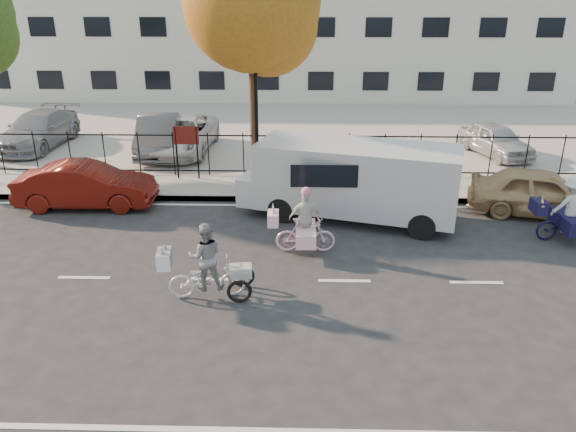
{
  "coord_description": "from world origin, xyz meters",
  "views": [
    {
      "loc": [
        2.0,
        -11.3,
        6.25
      ],
      "look_at": [
        1.68,
        1.2,
        1.1
      ],
      "focal_mm": 35.0,
      "sensor_mm": 36.0,
      "label": 1
    }
  ],
  "objects_px": {
    "gold_sedan": "(541,193)",
    "lot_car_a": "(38,130)",
    "bull_bike": "(569,216)",
    "red_sedan": "(86,185)",
    "lot_car_b": "(182,135)",
    "lamppost": "(256,91)",
    "white_van": "(353,178)",
    "unicorn_bike": "(304,228)",
    "zebra_trike": "(207,269)",
    "lot_car_c": "(158,135)",
    "lot_car_d": "(495,140)"
  },
  "relations": [
    {
      "from": "lamppost",
      "to": "lot_car_c",
      "type": "bearing_deg",
      "value": 142.28
    },
    {
      "from": "lot_car_b",
      "to": "lot_car_a",
      "type": "bearing_deg",
      "value": 175.94
    },
    {
      "from": "lot_car_a",
      "to": "lot_car_c",
      "type": "relative_size",
      "value": 1.09
    },
    {
      "from": "lot_car_b",
      "to": "bull_bike",
      "type": "bearing_deg",
      "value": -31.42
    },
    {
      "from": "lot_car_b",
      "to": "lamppost",
      "type": "bearing_deg",
      "value": -43.95
    },
    {
      "from": "zebra_trike",
      "to": "lot_car_c",
      "type": "xyz_separation_m",
      "value": [
        -3.62,
        10.73,
        0.2
      ]
    },
    {
      "from": "white_van",
      "to": "lot_car_c",
      "type": "height_order",
      "value": "white_van"
    },
    {
      "from": "bull_bike",
      "to": "lot_car_a",
      "type": "bearing_deg",
      "value": 61.97
    },
    {
      "from": "red_sedan",
      "to": "lot_car_d",
      "type": "height_order",
      "value": "lot_car_d"
    },
    {
      "from": "white_van",
      "to": "lot_car_b",
      "type": "relative_size",
      "value": 1.34
    },
    {
      "from": "red_sedan",
      "to": "lot_car_c",
      "type": "bearing_deg",
      "value": -10.7
    },
    {
      "from": "zebra_trike",
      "to": "lot_car_d",
      "type": "relative_size",
      "value": 0.57
    },
    {
      "from": "white_van",
      "to": "red_sedan",
      "type": "distance_m",
      "value": 7.99
    },
    {
      "from": "red_sedan",
      "to": "lot_car_b",
      "type": "xyz_separation_m",
      "value": [
        1.78,
        5.62,
        0.15
      ]
    },
    {
      "from": "lot_car_a",
      "to": "lot_car_b",
      "type": "relative_size",
      "value": 0.97
    },
    {
      "from": "zebra_trike",
      "to": "unicorn_bike",
      "type": "relative_size",
      "value": 1.17
    },
    {
      "from": "red_sedan",
      "to": "gold_sedan",
      "type": "relative_size",
      "value": 1.01
    },
    {
      "from": "lamppost",
      "to": "lot_car_a",
      "type": "relative_size",
      "value": 0.91
    },
    {
      "from": "unicorn_bike",
      "to": "white_van",
      "type": "bearing_deg",
      "value": -31.5
    },
    {
      "from": "unicorn_bike",
      "to": "gold_sedan",
      "type": "relative_size",
      "value": 0.43
    },
    {
      "from": "red_sedan",
      "to": "lot_car_a",
      "type": "distance_m",
      "value": 7.54
    },
    {
      "from": "lot_car_d",
      "to": "zebra_trike",
      "type": "bearing_deg",
      "value": -149.38
    },
    {
      "from": "lamppost",
      "to": "bull_bike",
      "type": "bearing_deg",
      "value": -27.39
    },
    {
      "from": "white_van",
      "to": "lot_car_d",
      "type": "xyz_separation_m",
      "value": [
        6.0,
        6.15,
        -0.44
      ]
    },
    {
      "from": "lamppost",
      "to": "red_sedan",
      "type": "relative_size",
      "value": 1.06
    },
    {
      "from": "zebra_trike",
      "to": "lot_car_c",
      "type": "height_order",
      "value": "zebra_trike"
    },
    {
      "from": "lot_car_d",
      "to": "gold_sedan",
      "type": "bearing_deg",
      "value": -112.72
    },
    {
      "from": "zebra_trike",
      "to": "lot_car_b",
      "type": "height_order",
      "value": "zebra_trike"
    },
    {
      "from": "lot_car_c",
      "to": "bull_bike",
      "type": "bearing_deg",
      "value": -39.74
    },
    {
      "from": "unicorn_bike",
      "to": "lot_car_d",
      "type": "bearing_deg",
      "value": -41.7
    },
    {
      "from": "gold_sedan",
      "to": "lot_car_c",
      "type": "bearing_deg",
      "value": 80.34
    },
    {
      "from": "gold_sedan",
      "to": "unicorn_bike",
      "type": "bearing_deg",
      "value": 126.18
    },
    {
      "from": "unicorn_bike",
      "to": "lot_car_b",
      "type": "relative_size",
      "value": 0.35
    },
    {
      "from": "white_van",
      "to": "lot_car_b",
      "type": "xyz_separation_m",
      "value": [
        -6.16,
        6.32,
        -0.37
      ]
    },
    {
      "from": "lot_car_b",
      "to": "white_van",
      "type": "bearing_deg",
      "value": -43.73
    },
    {
      "from": "unicorn_bike",
      "to": "lot_car_b",
      "type": "distance_m",
      "value": 9.85
    },
    {
      "from": "red_sedan",
      "to": "lot_car_d",
      "type": "distance_m",
      "value": 14.96
    },
    {
      "from": "red_sedan",
      "to": "gold_sedan",
      "type": "xyz_separation_m",
      "value": [
        13.45,
        -0.33,
        0.02
      ]
    },
    {
      "from": "gold_sedan",
      "to": "lot_car_b",
      "type": "relative_size",
      "value": 0.83
    },
    {
      "from": "bull_bike",
      "to": "red_sedan",
      "type": "height_order",
      "value": "bull_bike"
    },
    {
      "from": "lamppost",
      "to": "zebra_trike",
      "type": "height_order",
      "value": "lamppost"
    },
    {
      "from": "gold_sedan",
      "to": "lot_car_b",
      "type": "bearing_deg",
      "value": 78.14
    },
    {
      "from": "red_sedan",
      "to": "lot_car_b",
      "type": "relative_size",
      "value": 0.84
    },
    {
      "from": "lamppost",
      "to": "white_van",
      "type": "height_order",
      "value": "lamppost"
    },
    {
      "from": "gold_sedan",
      "to": "lot_car_a",
      "type": "relative_size",
      "value": 0.86
    },
    {
      "from": "zebra_trike",
      "to": "white_van",
      "type": "relative_size",
      "value": 0.31
    },
    {
      "from": "lot_car_a",
      "to": "lot_car_d",
      "type": "height_order",
      "value": "lot_car_a"
    },
    {
      "from": "lamppost",
      "to": "lot_car_d",
      "type": "height_order",
      "value": "lamppost"
    },
    {
      "from": "bull_bike",
      "to": "lot_car_d",
      "type": "xyz_separation_m",
      "value": [
        0.47,
        7.54,
        0.07
      ]
    },
    {
      "from": "red_sedan",
      "to": "lamppost",
      "type": "bearing_deg",
      "value": -66.87
    }
  ]
}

